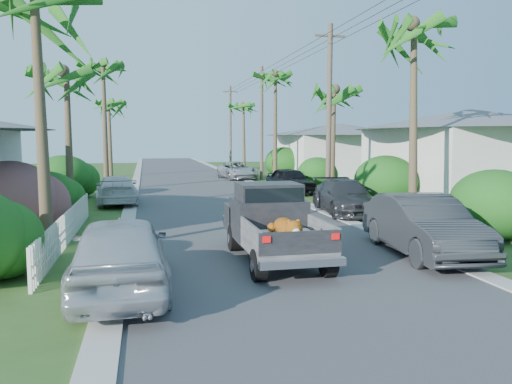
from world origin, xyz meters
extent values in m
plane|color=#2C4B1C|center=(0.00, 0.00, 0.00)|extent=(120.00, 120.00, 0.00)
cube|color=#38383A|center=(0.00, 25.00, 0.01)|extent=(8.00, 100.00, 0.02)
cube|color=#A5A39E|center=(-4.30, 25.00, 0.03)|extent=(0.60, 100.00, 0.06)
cube|color=#A5A39E|center=(4.30, 25.00, 0.03)|extent=(0.60, 100.00, 0.06)
cylinder|color=black|center=(-1.06, -0.15, 0.38)|extent=(0.28, 0.76, 0.76)
cylinder|color=black|center=(0.64, -0.15, 0.38)|extent=(0.28, 0.76, 0.76)
cylinder|color=black|center=(-1.06, 3.10, 0.38)|extent=(0.28, 0.76, 0.76)
cylinder|color=black|center=(0.64, 3.10, 0.38)|extent=(0.28, 0.76, 0.76)
cube|color=slate|center=(-0.21, 0.50, 0.62)|extent=(1.90, 2.40, 0.24)
cube|color=slate|center=(-1.13, 0.50, 1.00)|extent=(0.06, 2.40, 0.55)
cube|color=slate|center=(0.71, 0.50, 1.00)|extent=(0.06, 2.40, 0.55)
cube|color=black|center=(-0.21, -0.67, 0.98)|extent=(1.92, 0.08, 0.52)
cube|color=silver|center=(-0.21, -0.83, 0.55)|extent=(1.98, 0.18, 0.18)
cube|color=red|center=(-1.01, -0.72, 1.10)|extent=(0.18, 0.05, 0.14)
cube|color=red|center=(0.59, -0.72, 1.10)|extent=(0.18, 0.05, 0.14)
cube|color=black|center=(-0.21, 2.35, 1.05)|extent=(1.94, 1.65, 1.10)
cube|color=black|center=(-0.21, 2.35, 1.78)|extent=(1.70, 1.35, 0.55)
cube|color=black|center=(-0.21, 1.68, 1.75)|extent=(1.60, 0.05, 0.45)
cube|color=black|center=(-0.21, 3.60, 0.90)|extent=(1.94, 1.20, 0.80)
cube|color=white|center=(-0.21, 0.50, 0.82)|extent=(1.70, 2.10, 0.16)
ellipsoid|color=orange|center=(-0.21, 0.60, 1.12)|extent=(0.48, 1.25, 0.43)
sphere|color=orange|center=(-0.21, -0.15, 1.20)|extent=(0.40, 0.40, 0.40)
ellipsoid|color=white|center=(-0.21, 0.60, 1.02)|extent=(0.32, 0.86, 0.18)
imported|color=#2B2D30|center=(4.05, 1.41, 0.84)|extent=(2.28, 5.28, 1.69)
imported|color=#2A2B2E|center=(5.00, 9.32, 0.74)|extent=(2.57, 5.25, 1.47)
imported|color=black|center=(5.00, 17.80, 0.76)|extent=(2.35, 4.68, 1.53)
imported|color=#AEB1B6|center=(3.80, 29.11, 0.71)|extent=(2.95, 5.34, 1.41)
imported|color=#BBBCC2|center=(-4.12, -0.37, 0.84)|extent=(2.09, 5.00, 1.69)
imported|color=silver|center=(-5.00, 14.82, 0.71)|extent=(2.37, 5.05, 1.42)
cone|color=brown|center=(-6.20, 3.00, 3.50)|extent=(0.36, 0.71, 7.01)
cone|color=brown|center=(-6.80, 12.00, 3.10)|extent=(0.36, 0.61, 6.21)
cone|color=brown|center=(-6.00, 22.00, 4.00)|extent=(0.36, 0.36, 8.00)
cone|color=brown|center=(-6.50, 34.00, 3.25)|extent=(0.36, 0.75, 6.51)
cone|color=brown|center=(6.30, 6.00, 3.75)|extent=(0.36, 0.73, 7.51)
cone|color=brown|center=(6.60, 15.00, 3.00)|extent=(0.36, 0.54, 6.01)
cone|color=brown|center=(6.20, 26.00, 4.10)|extent=(0.36, 0.36, 8.20)
cone|color=brown|center=(6.50, 40.00, 3.40)|extent=(0.36, 0.63, 6.81)
ellipsoid|color=#B4195B|center=(-7.80, 6.00, 1.30)|extent=(3.00, 3.30, 2.60)
ellipsoid|color=#184012|center=(-7.40, 10.00, 1.00)|extent=(2.40, 2.64, 2.00)
ellipsoid|color=#184012|center=(-8.00, 18.00, 1.20)|extent=(3.20, 3.52, 2.40)
ellipsoid|color=#184012|center=(7.60, 3.00, 1.15)|extent=(2.80, 3.08, 2.30)
ellipsoid|color=#184012|center=(7.80, 11.00, 1.25)|extent=(3.00, 3.30, 2.50)
ellipsoid|color=#184012|center=(7.50, 20.00, 1.05)|extent=(2.60, 2.86, 2.10)
ellipsoid|color=#184012|center=(8.00, 30.00, 1.30)|extent=(3.20, 3.52, 2.60)
cube|color=white|center=(-6.00, 5.50, 0.50)|extent=(0.10, 11.00, 1.00)
cube|color=silver|center=(13.00, 12.00, 1.90)|extent=(8.00, 9.00, 3.80)
cone|color=#595B60|center=(13.00, 12.00, 4.30)|extent=(6.48, 6.48, 1.00)
cube|color=silver|center=(13.00, 30.00, 1.80)|extent=(9.00, 8.00, 3.60)
cone|color=#595B60|center=(13.00, 30.00, 4.10)|extent=(6.48, 6.48, 1.00)
cylinder|color=brown|center=(5.60, 13.00, 4.50)|extent=(0.26, 0.26, 9.00)
cube|color=brown|center=(5.60, 13.00, 8.40)|extent=(1.60, 0.10, 0.10)
cylinder|color=brown|center=(5.60, 28.00, 4.50)|extent=(0.26, 0.26, 9.00)
cube|color=brown|center=(5.60, 28.00, 8.40)|extent=(1.60, 0.10, 0.10)
cylinder|color=brown|center=(5.60, 43.00, 4.50)|extent=(0.26, 0.26, 9.00)
cube|color=brown|center=(5.60, 43.00, 8.40)|extent=(1.60, 0.10, 0.10)
camera|label=1|loc=(-3.55, -11.11, 3.28)|focal=35.00mm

